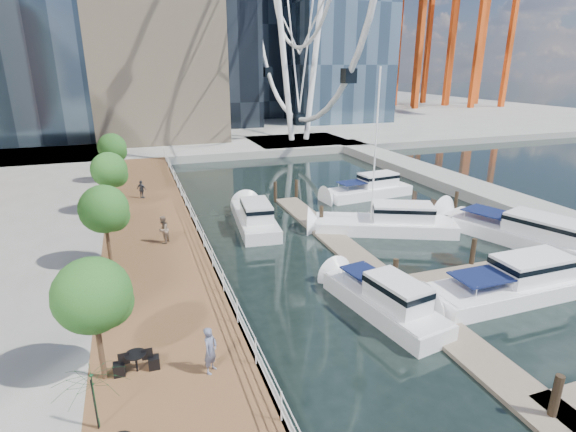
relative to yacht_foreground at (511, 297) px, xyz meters
The scene contains 15 objects.
ground 9.88m from the yacht_foreground, 147.93° to the right, with size 520.00×520.00×0.00m, color black.
boardwalk 19.93m from the yacht_foreground, 150.70° to the left, with size 6.00×60.00×1.00m, color brown.
seawall 17.38m from the yacht_foreground, 145.85° to the left, with size 0.25×60.00×1.00m, color #595954.
land_far 97.11m from the yacht_foreground, 94.95° to the left, with size 200.00×114.00×1.00m, color gray.
breakwater 18.79m from the yacht_foreground, 51.76° to the left, with size 4.00×60.00×1.00m, color gray.
pier 47.09m from the yacht_foreground, 83.14° to the left, with size 14.00×12.00×1.00m, color gray.
railing 17.52m from the yacht_foreground, 146.04° to the left, with size 0.10×60.00×1.05m, color white, non-canonical shape.
floating_docks 4.77m from the yacht_foreground, 94.96° to the left, with size 16.00×34.00×2.60m.
port_cranes 109.96m from the yacht_foreground, 56.75° to the left, with size 40.00×52.00×38.00m.
street_trees 22.05m from the yacht_foreground, 156.13° to the left, with size 2.60×42.60×4.60m.
yacht_foreground is the anchor object (origin of this frame).
pedestrian_near 16.37m from the yacht_foreground, behind, with size 0.65×0.43×1.79m, color #53576E.
pedestrian_mid 20.23m from the yacht_foreground, 146.16° to the left, with size 0.86×0.67×1.78m, color #7B6555.
pedestrian_far 28.34m from the yacht_foreground, 128.52° to the left, with size 0.88×0.37×1.51m, color #343841.
moored_yachts 9.04m from the yacht_foreground, 94.67° to the left, with size 21.85×34.36×11.50m.
Camera 1 is at (-9.63, -10.72, 11.57)m, focal length 28.00 mm.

